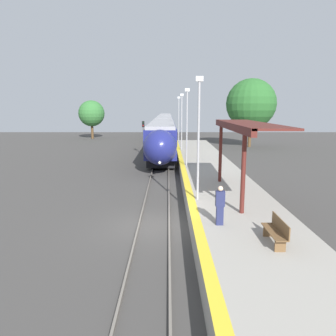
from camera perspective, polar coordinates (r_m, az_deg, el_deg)
name	(u,v)px	position (r m, az deg, el deg)	size (l,w,h in m)	color
ground_plane	(156,226)	(15.82, -2.17, -10.09)	(120.00, 120.00, 0.00)	#423F3D
rail_left	(140,225)	(15.84, -4.81, -9.80)	(0.08, 90.00, 0.15)	slate
rail_right	(171,225)	(15.78, 0.48, -9.85)	(0.08, 90.00, 0.15)	slate
train	(166,127)	(57.24, -0.39, 7.20)	(2.93, 63.96, 3.95)	black
platform_right	(238,217)	(15.98, 12.02, -8.32)	(4.49, 64.00, 0.95)	#9E998E
platform_bench	(278,231)	(11.98, 18.69, -10.31)	(0.44, 1.72, 0.89)	brown
person_waiting	(222,205)	(13.19, 9.31, -6.39)	(0.36, 0.22, 1.59)	navy
railway_signal	(145,134)	(38.81, -4.03, 5.90)	(0.28, 0.28, 3.99)	#59595E
lamppost_near	(200,132)	(16.26, 5.62, 6.30)	(0.36, 0.20, 6.09)	#9E9EA3
lamppost_mid	(188,122)	(26.32, 3.59, 7.92)	(0.36, 0.20, 6.09)	#9E9EA3
lamppost_far	(183,118)	(36.39, 2.68, 8.65)	(0.36, 0.20, 6.09)	#9E9EA3
lamppost_farthest	(180,116)	(46.48, 2.16, 9.05)	(0.36, 0.20, 6.09)	#9E9EA3
station_canopy	(244,128)	(17.57, 13.02, 6.77)	(2.02, 9.31, 3.84)	#511E19
background_tree_left	(93,113)	(60.69, -12.89, 9.24)	(4.60, 4.60, 6.81)	brown
background_tree_right	(253,104)	(47.99, 14.54, 10.77)	(6.95, 6.95, 9.54)	brown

